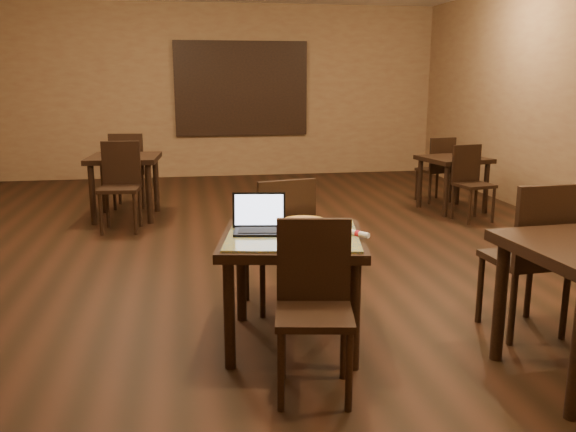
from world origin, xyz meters
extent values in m
plane|color=black|center=(0.00, 0.00, 0.00)|extent=(10.00, 10.00, 0.00)
cube|color=olive|center=(0.00, 5.00, 1.50)|extent=(8.00, 0.02, 3.00)
cube|color=olive|center=(0.00, -5.00, 1.50)|extent=(8.00, 0.02, 3.00)
cube|color=#27608F|center=(0.50, 4.97, 1.55)|extent=(2.20, 0.04, 1.50)
cube|color=black|center=(0.50, 4.95, 1.55)|extent=(2.34, 0.02, 1.64)
cylinder|color=black|center=(-0.27, -2.52, 0.35)|extent=(0.07, 0.07, 0.71)
cylinder|color=black|center=(-0.13, -1.77, 0.35)|extent=(0.07, 0.07, 0.71)
cylinder|color=black|center=(0.48, -2.66, 0.35)|extent=(0.07, 0.07, 0.71)
cylinder|color=black|center=(0.62, -1.91, 0.35)|extent=(0.07, 0.07, 0.71)
cube|color=black|center=(0.17, -2.22, 0.72)|extent=(1.07, 1.07, 0.06)
cube|color=#165392|center=(0.17, -2.22, 0.76)|extent=(0.98, 0.98, 0.02)
cylinder|color=black|center=(-0.04, -3.06, 0.23)|extent=(0.04, 0.04, 0.45)
cylinder|color=black|center=(0.03, -2.71, 0.23)|extent=(0.04, 0.04, 0.45)
cylinder|color=black|center=(0.32, -3.13, 0.23)|extent=(0.04, 0.04, 0.45)
cylinder|color=black|center=(0.39, -2.77, 0.23)|extent=(0.04, 0.04, 0.45)
cube|color=black|center=(0.17, -2.92, 0.47)|extent=(0.49, 0.49, 0.04)
cube|color=black|center=(0.21, -2.73, 0.74)|extent=(0.42, 0.11, 0.48)
cylinder|color=black|center=(0.32, -1.29, 0.24)|extent=(0.04, 0.04, 0.48)
cylinder|color=black|center=(0.40, -1.66, 0.24)|extent=(0.04, 0.04, 0.48)
cylinder|color=black|center=(-0.05, -1.37, 0.24)|extent=(0.04, 0.04, 0.48)
cylinder|color=black|center=(0.03, -1.75, 0.24)|extent=(0.04, 0.04, 0.48)
cube|color=black|center=(0.17, -1.52, 0.50)|extent=(0.53, 0.53, 0.04)
cube|color=black|center=(0.22, -1.71, 0.77)|extent=(0.44, 0.14, 0.51)
cube|color=black|center=(-0.03, -2.17, 0.77)|extent=(0.39, 0.30, 0.02)
cube|color=black|center=(-0.03, -2.04, 0.89)|extent=(0.36, 0.11, 0.23)
cube|color=#C9D7FF|center=(-0.03, -2.05, 0.89)|extent=(0.32, 0.09, 0.20)
cylinder|color=white|center=(0.39, -2.40, 0.77)|extent=(0.23, 0.23, 0.01)
cylinder|color=silver|center=(0.29, -1.98, 0.77)|extent=(0.35, 0.35, 0.01)
cylinder|color=beige|center=(0.29, -1.98, 0.78)|extent=(0.31, 0.31, 0.02)
torus|color=gold|center=(0.29, -1.98, 0.78)|extent=(0.32, 0.32, 0.02)
cube|color=silver|center=(0.31, -2.00, 0.79)|extent=(0.27, 0.26, 0.01)
cylinder|color=white|center=(0.57, -2.36, 0.78)|extent=(0.13, 0.16, 0.04)
cylinder|color=maroon|center=(0.57, -2.36, 0.78)|extent=(0.05, 0.05, 0.04)
cylinder|color=black|center=(2.76, 1.20, 0.34)|extent=(0.07, 0.07, 0.68)
cylinder|color=black|center=(2.64, 1.81, 0.34)|extent=(0.07, 0.07, 0.68)
cylinder|color=black|center=(3.36, 1.32, 0.34)|extent=(0.07, 0.07, 0.68)
cylinder|color=black|center=(3.24, 1.92, 0.34)|extent=(0.07, 0.07, 0.68)
cube|color=black|center=(3.00, 1.56, 0.69)|extent=(0.90, 0.90, 0.06)
cylinder|color=black|center=(2.86, 0.73, 0.22)|extent=(0.04, 0.04, 0.43)
cylinder|color=black|center=(2.80, 1.07, 0.22)|extent=(0.04, 0.04, 0.43)
cylinder|color=black|center=(3.20, 0.80, 0.22)|extent=(0.04, 0.04, 0.43)
cylinder|color=black|center=(3.14, 1.14, 0.22)|extent=(0.04, 0.04, 0.43)
cube|color=black|center=(3.00, 0.94, 0.45)|extent=(0.47, 0.47, 0.04)
cube|color=black|center=(2.97, 1.12, 0.70)|extent=(0.40, 0.11, 0.46)
cylinder|color=black|center=(3.14, 2.39, 0.22)|extent=(0.04, 0.04, 0.43)
cylinder|color=black|center=(3.20, 2.05, 0.22)|extent=(0.04, 0.04, 0.43)
cylinder|color=black|center=(2.80, 2.32, 0.22)|extent=(0.04, 0.04, 0.43)
cylinder|color=black|center=(2.86, 1.98, 0.22)|extent=(0.04, 0.04, 0.43)
cube|color=black|center=(3.00, 2.19, 0.45)|extent=(0.47, 0.47, 0.04)
cube|color=black|center=(3.03, 2.01, 0.70)|extent=(0.40, 0.11, 0.46)
cylinder|color=black|center=(-1.64, 1.50, 0.38)|extent=(0.07, 0.07, 0.75)
cylinder|color=black|center=(-1.58, 2.18, 0.38)|extent=(0.07, 0.07, 0.75)
cylinder|color=black|center=(-0.96, 1.45, 0.38)|extent=(0.07, 0.07, 0.75)
cylinder|color=black|center=(-0.91, 2.12, 0.38)|extent=(0.07, 0.07, 0.75)
cube|color=black|center=(-1.27, 1.81, 0.76)|extent=(0.91, 0.91, 0.06)
cylinder|color=black|center=(-1.48, 0.95, 0.24)|extent=(0.04, 0.04, 0.48)
cylinder|color=black|center=(-1.45, 1.33, 0.24)|extent=(0.04, 0.04, 0.48)
cylinder|color=black|center=(-1.10, 0.92, 0.24)|extent=(0.04, 0.04, 0.48)
cylinder|color=black|center=(-1.07, 1.30, 0.24)|extent=(0.04, 0.04, 0.48)
cube|color=black|center=(-1.27, 1.13, 0.50)|extent=(0.48, 0.48, 0.04)
cube|color=black|center=(-1.26, 1.33, 0.77)|extent=(0.45, 0.08, 0.51)
cylinder|color=black|center=(-1.07, 2.68, 0.24)|extent=(0.04, 0.04, 0.48)
cylinder|color=black|center=(-1.10, 2.30, 0.24)|extent=(0.04, 0.04, 0.48)
cylinder|color=black|center=(-1.45, 2.71, 0.24)|extent=(0.04, 0.04, 0.48)
cylinder|color=black|center=(-1.48, 2.33, 0.24)|extent=(0.04, 0.04, 0.48)
cube|color=black|center=(-1.27, 2.50, 0.50)|extent=(0.48, 0.48, 0.04)
cube|color=black|center=(-1.29, 2.30, 0.77)|extent=(0.45, 0.08, 0.51)
cylinder|color=black|center=(1.41, -2.68, 0.40)|extent=(0.08, 0.08, 0.79)
cylinder|color=black|center=(1.98, -2.07, 0.25)|extent=(0.04, 0.04, 0.50)
cylinder|color=black|center=(2.01, -2.47, 0.25)|extent=(0.04, 0.04, 0.50)
cylinder|color=black|center=(1.58, -2.10, 0.25)|extent=(0.04, 0.04, 0.50)
cylinder|color=black|center=(1.61, -2.50, 0.25)|extent=(0.04, 0.04, 0.50)
cube|color=black|center=(1.80, -2.28, 0.53)|extent=(0.50, 0.50, 0.04)
cube|color=black|center=(1.81, -2.49, 0.82)|extent=(0.47, 0.08, 0.54)
camera|label=1|loc=(-0.48, -6.00, 1.76)|focal=38.00mm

